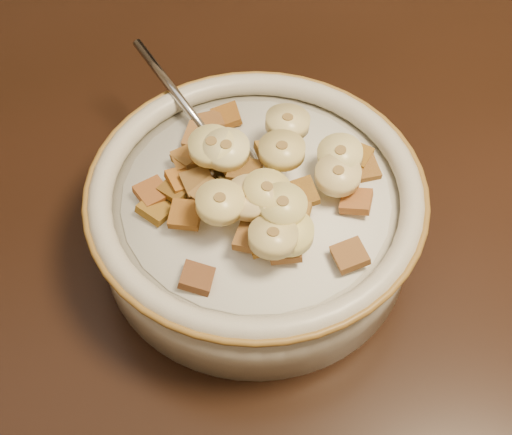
{
  "coord_description": "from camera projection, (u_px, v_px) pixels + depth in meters",
  "views": [
    {
      "loc": [
        -0.01,
        -0.28,
        1.19
      ],
      "look_at": [
        0.03,
        0.02,
        0.78
      ],
      "focal_mm": 50.0,
      "sensor_mm": 36.0,
      "label": 1
    }
  ],
  "objects": [
    {
      "name": "cereal_square_25",
      "position": [
        224.0,
        158.0,
        0.49
      ],
      "size": [
        0.03,
        0.03,
        0.01
      ],
      "primitive_type": "cube",
      "rotation": [
        -0.05,
        -0.06,
        2.69
      ],
      "color": "brown",
      "rests_on": "milk"
    },
    {
      "name": "cereal_square_24",
      "position": [
        345.0,
        172.0,
        0.49
      ],
      "size": [
        0.03,
        0.03,
        0.01
      ],
      "primitive_type": "cube",
      "rotation": [
        0.21,
        -0.18,
        2.14
      ],
      "color": "brown",
      "rests_on": "milk"
    },
    {
      "name": "cereal_square_11",
      "position": [
        198.0,
        183.0,
        0.48
      ],
      "size": [
        0.02,
        0.02,
        0.01
      ],
      "primitive_type": "cube",
      "rotation": [
        -0.02,
        -0.14,
        1.82
      ],
      "color": "brown",
      "rests_on": "milk"
    },
    {
      "name": "banana_slice_9",
      "position": [
        289.0,
        232.0,
        0.44
      ],
      "size": [
        0.04,
        0.04,
        0.01
      ],
      "primitive_type": "cylinder",
      "rotation": [
        0.01,
        -0.06,
        0.76
      ],
      "color": "#DCCE73",
      "rests_on": "milk"
    },
    {
      "name": "cereal_square_14",
      "position": [
        152.0,
        193.0,
        0.48
      ],
      "size": [
        0.03,
        0.03,
        0.01
      ],
      "primitive_type": "cube",
      "rotation": [
        0.06,
        0.06,
        0.47
      ],
      "color": "brown",
      "rests_on": "milk"
    },
    {
      "name": "cereal_square_2",
      "position": [
        294.0,
        215.0,
        0.46
      ],
      "size": [
        0.03,
        0.03,
        0.01
      ],
      "primitive_type": "cube",
      "rotation": [
        -0.06,
        0.14,
        2.73
      ],
      "color": "olive",
      "rests_on": "milk"
    },
    {
      "name": "cereal_square_6",
      "position": [
        234.0,
        162.0,
        0.48
      ],
      "size": [
        0.03,
        0.03,
        0.01
      ],
      "primitive_type": "cube",
      "rotation": [
        -0.14,
        -0.08,
        0.39
      ],
      "color": "brown",
      "rests_on": "milk"
    },
    {
      "name": "cereal_square_0",
      "position": [
        190.0,
        157.0,
        0.49
      ],
      "size": [
        0.03,
        0.03,
        0.01
      ],
      "primitive_type": "cube",
      "rotation": [
        -0.25,
        0.02,
        0.56
      ],
      "color": "olive",
      "rests_on": "milk"
    },
    {
      "name": "chair",
      "position": [
        118.0,
        24.0,
        1.14
      ],
      "size": [
        0.52,
        0.52,
        0.91
      ],
      "primitive_type": "cube",
      "rotation": [
        0.0,
        0.0,
        -0.36
      ],
      "color": "black",
      "rests_on": "floor"
    },
    {
      "name": "spoon",
      "position": [
        227.0,
        161.0,
        0.5
      ],
      "size": [
        0.06,
        0.07,
        0.01
      ],
      "primitive_type": "ellipsoid",
      "rotation": [
        0.0,
        0.0,
        3.59
      ],
      "color": "#AFAFB2",
      "rests_on": "cereal_bowl"
    },
    {
      "name": "cereal_square_12",
      "position": [
        286.0,
        248.0,
        0.45
      ],
      "size": [
        0.02,
        0.02,
        0.01
      ],
      "primitive_type": "cube",
      "rotation": [
        -0.15,
        0.0,
        1.43
      ],
      "color": "brown",
      "rests_on": "milk"
    },
    {
      "name": "cereal_square_27",
      "position": [
        183.0,
        180.0,
        0.48
      ],
      "size": [
        0.03,
        0.03,
        0.01
      ],
      "primitive_type": "cube",
      "rotation": [
        0.01,
        0.15,
        0.3
      ],
      "color": "#974D18",
      "rests_on": "milk"
    },
    {
      "name": "cereal_square_22",
      "position": [
        209.0,
        195.0,
        0.47
      ],
      "size": [
        0.03,
        0.03,
        0.01
      ],
      "primitive_type": "cube",
      "rotation": [
        -0.07,
        -0.09,
        0.61
      ],
      "color": "brown",
      "rests_on": "milk"
    },
    {
      "name": "cereal_square_19",
      "position": [
        156.0,
        209.0,
        0.48
      ],
      "size": [
        0.03,
        0.03,
        0.01
      ],
      "primitive_type": "cube",
      "rotation": [
        0.25,
        -0.12,
        2.38
      ],
      "color": "brown",
      "rests_on": "milk"
    },
    {
      "name": "cereal_square_21",
      "position": [
        199.0,
        137.0,
        0.51
      ],
      "size": [
        0.03,
        0.03,
        0.01
      ],
      "primitive_type": "cube",
      "rotation": [
        -0.25,
        -0.07,
        2.7
      ],
      "color": "brown",
      "rests_on": "milk"
    },
    {
      "name": "cereal_square_5",
      "position": [
        356.0,
        155.0,
        0.5
      ],
      "size": [
        0.03,
        0.03,
        0.01
      ],
      "primitive_type": "cube",
      "rotation": [
        0.01,
        -0.05,
        2.49
      ],
      "color": "brown",
      "rests_on": "milk"
    },
    {
      "name": "banana_slice_1",
      "position": [
        283.0,
        206.0,
        0.45
      ],
      "size": [
        0.04,
        0.04,
        0.01
      ],
      "primitive_type": "cylinder",
      "rotation": [
        -0.07,
        -0.05,
        2.74
      ],
      "color": "#E6CF81",
      "rests_on": "milk"
    },
    {
      "name": "banana_slice_2",
      "position": [
        288.0,
        122.0,
        0.49
      ],
      "size": [
        0.03,
        0.03,
        0.01
      ],
      "primitive_type": "cylinder",
      "rotation": [
        0.1,
        -0.07,
        3.13
      ],
      "color": "beige",
      "rests_on": "milk"
    },
    {
      "name": "cereal_square_1",
      "position": [
        282.0,
        211.0,
        0.46
      ],
      "size": [
        0.02,
        0.02,
        0.01
      ],
      "primitive_type": "cube",
      "rotation": [
        0.2,
        0.01,
        1.72
      ],
      "color": "#94631F",
      "rests_on": "milk"
    },
    {
      "name": "cereal_square_13",
      "position": [
        185.0,
        215.0,
        0.46
      ],
      "size": [
        0.03,
        0.03,
        0.01
      ],
      "primitive_type": "cube",
      "rotation": [
        -0.04,
        -0.1,
        1.27
      ],
      "color": "#925B1D",
      "rests_on": "milk"
    },
    {
      "name": "cereal_square_9",
      "position": [
        188.0,
        158.0,
        0.49
      ],
      "size": [
        0.02,
        0.02,
        0.01
      ],
      "primitive_type": "cube",
      "rotation": [
        -0.21,
        0.09,
        1.76
      ],
      "color": "brown",
      "rests_on": "milk"
    },
    {
      "name": "banana_slice_10",
      "position": [
        282.0,
        150.0,
        0.47
      ],
      "size": [
        0.04,
        0.04,
        0.01
      ],
      "primitive_type": "cylinder",
      "rotation": [
        0.05,
        0.02,
        2.6
      ],
      "color": "#E0CE73",
      "rests_on": "milk"
    },
    {
      "name": "cereal_square_15",
      "position": [
        177.0,
        188.0,
        0.48
      ],
      "size": [
        0.03,
        0.03,
        0.01
      ],
      "primitive_type": "cube",
      "rotation": [
        -0.04,
        0.11,
        2.29
      ],
      "color": "brown",
      "rests_on": "milk"
    },
    {
      "name": "banana_slice_3",
      "position": [
        338.0,
        175.0,
        0.47
      ],
      "size": [
        0.04,
        0.04,
        0.01
      ],
      "primitive_type": "cylinder",
      "rotation": [
        0.02,
        -0.05,
        0.28
      ],
      "color": "beige",
      "rests_on": "milk"
    },
    {
      "name": "banana_slice_6",
      "position": [
        267.0,
        191.0,
        0.45
      ],
      "size": [
        0.04,
        0.04,
        0.02
      ],
      "primitive_type": "cylinder",
      "rotation": [
        0.1,
        -0.12,
        2.22
      ],
      "color": "#F6DC81",
      "rests_on": "milk"
    },
    {
      "name": "cereal_square_17",
      "position": [
        350.0,
        255.0,
        0.45
      ],
      "size": [
        0.02,
        0.02,
        0.01
      ],
      "primitive_type": "cube",
      "rotation": [
        -0.06,
        -0.16,
        0.17
      ],
      "color": "brown",
      "rests_on": "milk"
    },
    {
      "name": "banana_slice_4",
      "position": [
        226.0,
        149.0,
        0.47
      ],
      "size": [
        0.04,
        0.04,
        0.01
      ],
      "primitive_type": "cylinder",
      "rotation": [
        0.03,
        -0.06,
        1.09
      ],
      "color": "beige",
      "rests_on": "milk"
    },
    {
      "name": "banana_slice_5",
      "position": [
        211.0,
        146.0,
        0.47
      ],
      "size": [
        0.04,
        0.04,
        0.01
      ],
      "primitive_type": "cylinder",
      "rotation": [
        -0.05,
        -0.03,
        1.93
      ],
      "color": "#EADD81",
      "rests_on": "milk"
    },
    {
      "name": "cereal_bowl",
      "position": [
        256.0,
        220.0,
        0.51
      ],
      "size": [
        0.22,
        0.22,
        0.05
      ],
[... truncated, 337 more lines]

